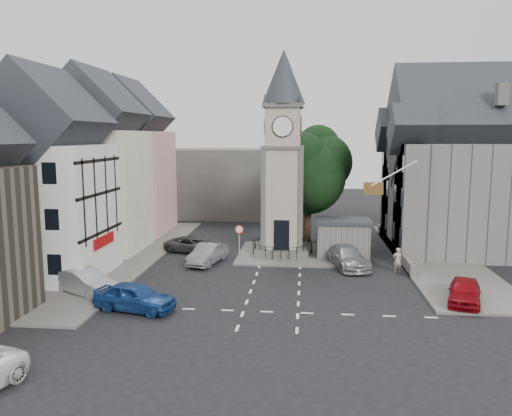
# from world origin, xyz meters

# --- Properties ---
(ground) EXTENTS (120.00, 120.00, 0.00)m
(ground) POSITION_xyz_m (0.00, 0.00, 0.00)
(ground) COLOR black
(ground) RESTS_ON ground
(pavement_west) EXTENTS (6.00, 30.00, 0.14)m
(pavement_west) POSITION_xyz_m (-12.50, 6.00, 0.07)
(pavement_west) COLOR #595651
(pavement_west) RESTS_ON ground
(pavement_east) EXTENTS (6.00, 26.00, 0.14)m
(pavement_east) POSITION_xyz_m (12.00, 8.00, 0.07)
(pavement_east) COLOR #595651
(pavement_east) RESTS_ON ground
(central_island) EXTENTS (10.00, 8.00, 0.16)m
(central_island) POSITION_xyz_m (1.50, 8.00, 0.08)
(central_island) COLOR #595651
(central_island) RESTS_ON ground
(road_markings) EXTENTS (20.00, 8.00, 0.01)m
(road_markings) POSITION_xyz_m (0.00, -5.50, 0.01)
(road_markings) COLOR silver
(road_markings) RESTS_ON ground
(clock_tower) EXTENTS (4.86, 4.86, 16.25)m
(clock_tower) POSITION_xyz_m (0.00, 7.99, 8.12)
(clock_tower) COLOR #4C4944
(clock_tower) RESTS_ON ground
(stone_shelter) EXTENTS (4.30, 3.30, 3.08)m
(stone_shelter) POSITION_xyz_m (4.80, 7.50, 1.55)
(stone_shelter) COLOR slate
(stone_shelter) RESTS_ON ground
(town_tree) EXTENTS (7.20, 7.20, 10.80)m
(town_tree) POSITION_xyz_m (2.00, 13.00, 6.97)
(town_tree) COLOR black
(town_tree) RESTS_ON ground
(warning_sign_post) EXTENTS (0.70, 0.19, 2.85)m
(warning_sign_post) POSITION_xyz_m (-3.20, 5.43, 2.03)
(warning_sign_post) COLOR black
(warning_sign_post) RESTS_ON ground
(terrace_pink) EXTENTS (8.10, 7.60, 12.80)m
(terrace_pink) POSITION_xyz_m (-15.50, 16.00, 6.58)
(terrace_pink) COLOR #DB9997
(terrace_pink) RESTS_ON ground
(terrace_cream) EXTENTS (8.10, 7.60, 12.80)m
(terrace_cream) POSITION_xyz_m (-15.50, 8.00, 6.58)
(terrace_cream) COLOR #F0EAC9
(terrace_cream) RESTS_ON ground
(terrace_tudor) EXTENTS (8.10, 7.60, 12.00)m
(terrace_tudor) POSITION_xyz_m (-15.50, 0.00, 6.19)
(terrace_tudor) COLOR silver
(terrace_tudor) RESTS_ON ground
(backdrop_west) EXTENTS (20.00, 10.00, 8.00)m
(backdrop_west) POSITION_xyz_m (-12.00, 28.00, 4.00)
(backdrop_west) COLOR #4C4944
(backdrop_west) RESTS_ON ground
(east_building) EXTENTS (14.40, 11.40, 12.60)m
(east_building) POSITION_xyz_m (15.59, 11.00, 6.26)
(east_building) COLOR slate
(east_building) RESTS_ON ground
(east_boundary_wall) EXTENTS (0.40, 16.00, 0.90)m
(east_boundary_wall) POSITION_xyz_m (9.20, 10.00, 0.45)
(east_boundary_wall) COLOR slate
(east_boundary_wall) RESTS_ON ground
(flagpole) EXTENTS (3.68, 0.10, 2.74)m
(flagpole) POSITION_xyz_m (8.00, 4.00, 7.00)
(flagpole) COLOR white
(flagpole) RESTS_ON ground
(car_west_blue) EXTENTS (4.93, 2.86, 1.58)m
(car_west_blue) POSITION_xyz_m (-7.50, -6.00, 0.79)
(car_west_blue) COLOR navy
(car_west_blue) RESTS_ON ground
(car_west_silver) EXTENTS (4.87, 3.63, 1.53)m
(car_west_silver) POSITION_xyz_m (-11.50, -3.52, 0.77)
(car_west_silver) COLOR #9EA1A5
(car_west_silver) RESTS_ON ground
(car_west_grey) EXTENTS (4.94, 3.09, 1.27)m
(car_west_grey) POSITION_xyz_m (-7.50, 8.00, 0.64)
(car_west_grey) COLOR #343437
(car_west_grey) RESTS_ON ground
(car_island_silver) EXTENTS (2.60, 4.82, 1.51)m
(car_island_silver) POSITION_xyz_m (-5.50, 4.50, 0.75)
(car_island_silver) COLOR gray
(car_island_silver) RESTS_ON ground
(car_island_east) EXTENTS (3.43, 5.69, 1.54)m
(car_island_east) POSITION_xyz_m (4.97, 4.50, 0.77)
(car_island_east) COLOR #929599
(car_island_east) RESTS_ON ground
(car_east_red) EXTENTS (2.94, 4.60, 1.46)m
(car_east_red) POSITION_xyz_m (11.03, -3.00, 0.73)
(car_east_red) COLOR maroon
(car_east_red) RESTS_ON ground
(pedestrian) EXTENTS (0.73, 0.55, 1.81)m
(pedestrian) POSITION_xyz_m (8.35, 3.35, 0.90)
(pedestrian) COLOR #A7988A
(pedestrian) RESTS_ON ground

